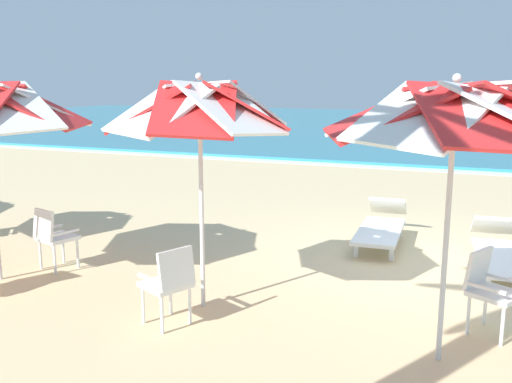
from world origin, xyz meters
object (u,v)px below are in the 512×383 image
Objects in this scene: beach_umbrella_0 at (455,115)px; sun_lounger_0 at (502,252)px; sun_lounger_1 at (381,226)px; beach_umbrella_1 at (200,109)px; plastic_chair_0 at (489,287)px; plastic_chair_3 at (53,235)px; plastic_chair_1 at (169,281)px.

sun_lounger_0 is at bearing 78.77° from beach_umbrella_0.
sun_lounger_1 is (-1.17, 3.64, -1.98)m from beach_umbrella_0.
beach_umbrella_1 is at bearing -113.03° from sun_lounger_1.
plastic_chair_3 is at bearing -178.47° from plastic_chair_0.
plastic_chair_1 is 4.24m from sun_lounger_1.
sun_lounger_1 is at bearing 107.86° from beach_umbrella_0.
sun_lounger_0 and sun_lounger_1 have the same top height.
plastic_chair_1 is 4.58m from sun_lounger_0.
beach_umbrella_0 is 3.01× the size of plastic_chair_3.
plastic_chair_3 is (-2.48, 0.35, -1.75)m from beach_umbrella_1.
beach_umbrella_1 reaches higher than plastic_chair_1.
sun_lounger_0 is at bearing 39.47° from beach_umbrella_1.
sun_lounger_0 is (3.18, 2.62, -1.96)m from beach_umbrella_1.
sun_lounger_1 is at bearing 118.82° from plastic_chair_0.
plastic_chair_3 is 6.10m from sun_lounger_0.
beach_umbrella_1 reaches higher than sun_lounger_0.
beach_umbrella_0 reaches higher than plastic_chair_0.
plastic_chair_0 is 3.51m from beach_umbrella_1.
sun_lounger_1 is (1.51, 3.96, -0.22)m from plastic_chair_1.
beach_umbrella_0 is 2.62m from beach_umbrella_1.
beach_umbrella_0 is at bearing -72.14° from sun_lounger_1.
sun_lounger_0 is (5.66, 2.26, -0.22)m from plastic_chair_3.
plastic_chair_0 is 3.28m from sun_lounger_1.
beach_umbrella_0 is 3.01× the size of plastic_chair_0.
beach_umbrella_0 is 4.31m from sun_lounger_1.
plastic_chair_0 reaches higher than sun_lounger_1.
plastic_chair_3 is 0.39× the size of sun_lounger_0.
sun_lounger_0 is 1.90m from sun_lounger_1.
beach_umbrella_1 is at bearing 82.75° from plastic_chair_1.
plastic_chair_3 is (-2.41, 0.95, 0.00)m from plastic_chair_1.
beach_umbrella_0 reaches higher than plastic_chair_1.
plastic_chair_0 is 1.00× the size of plastic_chair_3.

